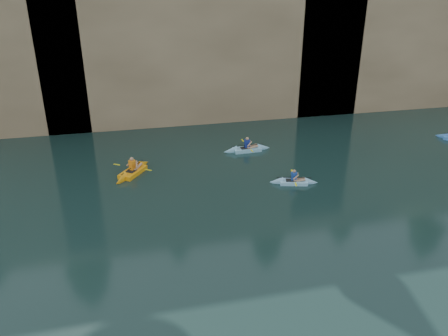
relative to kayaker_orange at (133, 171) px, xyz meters
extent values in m
plane|color=black|center=(4.39, -13.30, -0.16)|extent=(160.00, 160.00, 0.00)
cube|color=tan|center=(4.39, 16.70, 5.84)|extent=(70.00, 16.00, 12.00)
cube|color=#9D825F|center=(6.39, 9.30, 5.54)|extent=(24.00, 2.40, 11.40)
cube|color=#9D825F|center=(26.39, 9.30, 4.76)|extent=(26.00, 2.40, 9.84)
cube|color=black|center=(0.39, 8.65, 1.44)|extent=(3.50, 1.00, 3.20)
cube|color=black|center=(14.39, 8.65, 2.09)|extent=(5.00, 1.00, 4.50)
cube|color=#FF9D10|center=(0.00, 0.00, -0.02)|extent=(2.15, 2.61, 0.29)
cone|color=#FF9D10|center=(0.70, 1.01, -0.02)|extent=(1.16, 1.20, 0.78)
cone|color=#FF9D10|center=(-0.70, -1.01, -0.02)|extent=(1.16, 1.20, 0.78)
cube|color=black|center=(-0.08, -0.12, 0.10)|extent=(0.71, 0.73, 0.04)
cube|color=orange|center=(0.00, 0.00, 0.40)|extent=(0.39, 0.42, 0.52)
sphere|color=tan|center=(0.00, 0.00, 0.77)|extent=(0.22, 0.22, 0.22)
cylinder|color=black|center=(0.00, 0.00, 0.27)|extent=(1.34, 1.92, 0.04)
cube|color=yellow|center=(-0.86, 0.60, 0.27)|extent=(0.39, 0.30, 0.02)
cube|color=yellow|center=(0.87, -0.60, 0.27)|extent=(0.39, 0.30, 0.02)
cube|color=#8FCAF0|center=(8.58, -3.32, -0.04)|extent=(2.16, 1.15, 0.23)
cone|color=#8FCAF0|center=(9.51, -3.56, -0.04)|extent=(0.86, 0.80, 0.64)
cone|color=#8FCAF0|center=(7.64, -3.08, -0.04)|extent=(0.86, 0.80, 0.64)
cube|color=black|center=(8.43, -3.28, 0.04)|extent=(0.63, 0.52, 0.04)
cube|color=#1B4099|center=(8.58, -3.32, 0.29)|extent=(0.33, 0.25, 0.43)
sphere|color=tan|center=(8.58, -3.32, 0.60)|extent=(0.18, 0.18, 0.18)
cylinder|color=black|center=(8.58, -3.32, 0.21)|extent=(1.83, 0.50, 0.04)
cube|color=yellow|center=(8.79, -2.51, 0.21)|extent=(0.18, 0.43, 0.02)
cube|color=yellow|center=(8.37, -4.14, 0.21)|extent=(0.18, 0.43, 0.02)
cube|color=#89C8E5|center=(7.41, 1.95, -0.03)|extent=(2.46, 0.84, 0.27)
cone|color=#89C8E5|center=(8.56, 1.99, -0.03)|extent=(0.88, 0.76, 0.73)
cone|color=#89C8E5|center=(6.27, 1.91, -0.03)|extent=(0.88, 0.76, 0.73)
cube|color=black|center=(7.26, 1.95, 0.08)|extent=(0.57, 0.47, 0.04)
cube|color=navy|center=(7.41, 1.95, 0.36)|extent=(0.34, 0.22, 0.49)
sphere|color=tan|center=(7.41, 1.95, 0.71)|extent=(0.20, 0.20, 0.20)
cylinder|color=black|center=(7.41, 1.95, 0.25)|extent=(2.15, 0.11, 0.04)
cube|color=yellow|center=(7.38, 2.93, 0.25)|extent=(0.09, 0.42, 0.02)
cube|color=yellow|center=(7.44, 0.98, 0.25)|extent=(0.09, 0.42, 0.02)
cone|color=#448BE9|center=(21.52, 1.34, -0.03)|extent=(1.04, 1.09, 0.68)
camera|label=1|loc=(-0.07, -23.54, 10.34)|focal=35.00mm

